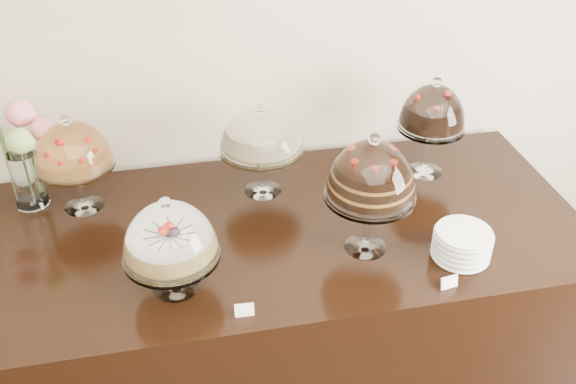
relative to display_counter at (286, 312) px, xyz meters
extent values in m
cube|color=#C0B59B|center=(0.06, 0.55, 1.05)|extent=(5.00, 0.04, 3.00)
cube|color=black|center=(0.00, 0.00, 0.00)|extent=(2.20, 1.00, 0.90)
cone|color=white|center=(-0.41, -0.25, 0.46)|extent=(0.15, 0.15, 0.02)
cylinder|color=white|center=(-0.41, -0.25, 0.53)|extent=(0.03, 0.03, 0.10)
cylinder|color=white|center=(-0.41, -0.25, 0.58)|extent=(0.31, 0.31, 0.01)
cylinder|color=tan|center=(-0.41, -0.25, 0.62)|extent=(0.24, 0.24, 0.06)
sphere|color=red|center=(-0.35, -0.23, 0.66)|extent=(0.02, 0.02, 0.02)
sphere|color=red|center=(-0.46, -0.21, 0.66)|extent=(0.02, 0.02, 0.02)
sphere|color=red|center=(-0.43, -0.32, 0.66)|extent=(0.02, 0.02, 0.02)
sphere|color=white|center=(-0.41, -0.25, 0.78)|extent=(0.04, 0.04, 0.04)
cone|color=white|center=(0.25, -0.18, 0.46)|extent=(0.15, 0.15, 0.02)
cylinder|color=white|center=(0.25, -0.18, 0.57)|extent=(0.03, 0.03, 0.19)
cylinder|color=white|center=(0.25, -0.18, 0.67)|extent=(0.31, 0.31, 0.01)
cylinder|color=black|center=(0.25, -0.18, 0.73)|extent=(0.24, 0.24, 0.11)
sphere|color=red|center=(0.31, -0.16, 0.80)|extent=(0.02, 0.02, 0.02)
sphere|color=red|center=(0.27, -0.12, 0.80)|extent=(0.02, 0.02, 0.02)
sphere|color=red|center=(0.20, -0.14, 0.80)|extent=(0.02, 0.02, 0.02)
sphere|color=red|center=(0.19, -0.20, 0.80)|extent=(0.02, 0.02, 0.02)
sphere|color=red|center=(0.24, -0.25, 0.80)|extent=(0.02, 0.02, 0.02)
sphere|color=red|center=(0.30, -0.23, 0.80)|extent=(0.02, 0.02, 0.02)
sphere|color=white|center=(0.25, -0.18, 0.89)|extent=(0.04, 0.04, 0.04)
cone|color=white|center=(-0.04, 0.24, 0.46)|extent=(0.15, 0.15, 0.02)
cylinder|color=white|center=(-0.04, 0.24, 0.56)|extent=(0.03, 0.03, 0.16)
cylinder|color=white|center=(-0.04, 0.24, 0.64)|extent=(0.33, 0.33, 0.01)
cylinder|color=beige|center=(-0.04, 0.24, 0.69)|extent=(0.26, 0.26, 0.08)
sphere|color=white|center=(-0.04, 0.24, 0.81)|extent=(0.04, 0.04, 0.04)
cone|color=white|center=(0.64, 0.25, 0.46)|extent=(0.15, 0.15, 0.02)
cylinder|color=white|center=(0.64, 0.25, 0.56)|extent=(0.03, 0.03, 0.18)
cylinder|color=white|center=(0.64, 0.25, 0.66)|extent=(0.27, 0.27, 0.01)
cylinder|color=black|center=(0.64, 0.25, 0.71)|extent=(0.22, 0.22, 0.09)
sphere|color=red|center=(0.70, 0.26, 0.76)|extent=(0.02, 0.02, 0.02)
sphere|color=red|center=(0.60, 0.29, 0.76)|extent=(0.02, 0.02, 0.02)
sphere|color=red|center=(0.63, 0.19, 0.76)|extent=(0.02, 0.02, 0.02)
sphere|color=white|center=(0.64, 0.25, 0.85)|extent=(0.04, 0.04, 0.04)
cone|color=white|center=(-0.73, 0.27, 0.46)|extent=(0.15, 0.15, 0.02)
cylinder|color=white|center=(-0.73, 0.27, 0.55)|extent=(0.03, 0.03, 0.15)
cylinder|color=white|center=(-0.73, 0.27, 0.63)|extent=(0.29, 0.29, 0.01)
cylinder|color=#BD7B37|center=(-0.73, 0.27, 0.66)|extent=(0.24, 0.24, 0.04)
sphere|color=red|center=(-0.67, 0.29, 0.69)|extent=(0.02, 0.02, 0.02)
sphere|color=red|center=(-0.72, 0.34, 0.69)|extent=(0.02, 0.02, 0.02)
sphere|color=red|center=(-0.78, 0.32, 0.69)|extent=(0.02, 0.02, 0.02)
sphere|color=red|center=(-0.80, 0.25, 0.69)|extent=(0.02, 0.02, 0.02)
sphere|color=red|center=(-0.75, 0.21, 0.69)|extent=(0.02, 0.02, 0.02)
sphere|color=red|center=(-0.68, 0.23, 0.69)|extent=(0.02, 0.02, 0.02)
sphere|color=white|center=(-0.73, 0.27, 0.82)|extent=(0.04, 0.04, 0.04)
cylinder|color=white|center=(-0.93, 0.33, 0.56)|extent=(0.11, 0.11, 0.22)
cylinder|color=#476B2D|center=(-0.88, 0.33, 0.63)|extent=(0.01, 0.01, 0.27)
sphere|color=pink|center=(-0.83, 0.33, 0.76)|extent=(0.09, 0.09, 0.09)
cylinder|color=#476B2D|center=(-0.91, 0.36, 0.65)|extent=(0.01, 0.01, 0.32)
sphere|color=pink|center=(-0.90, 0.39, 0.81)|extent=(0.10, 0.10, 0.10)
cylinder|color=#476B2D|center=(-0.98, 0.37, 0.63)|extent=(0.01, 0.01, 0.29)
cylinder|color=#476B2D|center=(-0.97, 0.30, 0.64)|extent=(0.01, 0.01, 0.30)
cylinder|color=#476B2D|center=(-0.91, 0.28, 0.63)|extent=(0.01, 0.01, 0.28)
sphere|color=#77A54F|center=(-0.89, 0.23, 0.77)|extent=(0.09, 0.09, 0.09)
cylinder|color=white|center=(0.56, -0.29, 0.45)|extent=(0.19, 0.19, 0.01)
cylinder|color=white|center=(0.56, -0.29, 0.47)|extent=(0.18, 0.18, 0.01)
cylinder|color=white|center=(0.56, -0.29, 0.48)|extent=(0.19, 0.19, 0.01)
cylinder|color=white|center=(0.56, -0.29, 0.49)|extent=(0.18, 0.18, 0.01)
cylinder|color=white|center=(0.56, -0.29, 0.50)|extent=(0.19, 0.19, 0.01)
cylinder|color=white|center=(0.56, -0.29, 0.51)|extent=(0.18, 0.18, 0.01)
cylinder|color=white|center=(0.56, -0.29, 0.52)|extent=(0.19, 0.19, 0.01)
cylinder|color=white|center=(0.56, -0.29, 0.53)|extent=(0.18, 0.18, 0.01)
cylinder|color=white|center=(0.56, -0.29, 0.54)|extent=(0.19, 0.19, 0.01)
cylinder|color=white|center=(0.56, -0.29, 0.55)|extent=(0.18, 0.18, 0.01)
cube|color=white|center=(-0.21, -0.43, 0.47)|extent=(0.06, 0.02, 0.04)
cube|color=white|center=(0.45, -0.43, 0.47)|extent=(0.06, 0.02, 0.04)
camera|label=1|loc=(-0.37, -1.84, 1.89)|focal=40.00mm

